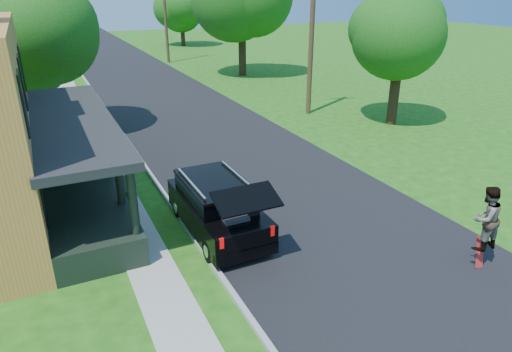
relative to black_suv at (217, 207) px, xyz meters
name	(u,v)px	position (x,y,z in m)	size (l,w,h in m)	color
ground	(339,238)	(3.20, -1.99, -0.87)	(140.00, 140.00, 0.00)	#1B5511
street	(165,100)	(3.20, 18.01, -0.87)	(8.00, 120.00, 0.02)	black
curb	(103,106)	(-0.85, 18.01, -0.87)	(0.15, 120.00, 0.12)	#9F9F9A
sidewalk	(77,109)	(-2.40, 18.01, -0.87)	(1.30, 120.00, 0.03)	#9C9C94
black_suv	(217,207)	(0.00, 0.00, 0.00)	(1.89, 4.87, 2.27)	black
skateboarder	(486,218)	(5.70, -4.89, 0.64)	(0.89, 0.70, 1.81)	black
skateboard	(479,253)	(5.80, -4.86, -0.47)	(0.40, 0.34, 0.86)	#9D0F0D
tree_left_mid	(34,27)	(-4.05, 13.42, 4.40)	(6.99, 7.17, 8.36)	black
tree_right_near	(401,27)	(12.99, 7.04, 4.25)	(5.49, 5.13, 7.59)	black
tree_right_far	(181,3)	(12.85, 44.98, 4.11)	(5.69, 5.69, 7.83)	black
utility_pole_near	(312,29)	(10.02, 10.88, 3.95)	(1.68, 0.67, 9.34)	#462D20
utility_pole_far	(164,4)	(7.70, 33.16, 4.57)	(1.67, 0.55, 10.57)	#462D20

